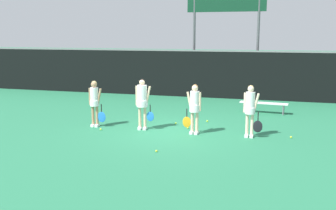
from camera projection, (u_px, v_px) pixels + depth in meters
ground_plane at (169, 131)px, 13.79m from camera, size 140.00×140.00×0.00m
fence_windscreen at (208, 74)px, 20.77m from camera, size 60.00×0.08×2.53m
scoreboard at (226, 10)px, 20.79m from camera, size 4.17×0.15×5.78m
bench_courtside at (264, 104)px, 16.84m from camera, size 2.04×0.54×0.46m
player_0 at (95, 100)px, 14.33m from camera, size 0.64×0.34×1.69m
player_1 at (142, 100)px, 13.88m from camera, size 0.67×0.39×1.81m
player_2 at (195, 105)px, 13.27m from camera, size 0.64×0.36×1.70m
player_3 at (250, 107)px, 12.85m from camera, size 0.64×0.34×1.73m
tennis_ball_0 at (291, 137)px, 12.88m from camera, size 0.07×0.07×0.07m
tennis_ball_1 at (176, 123)px, 14.88m from camera, size 0.07×0.07×0.07m
tennis_ball_2 at (101, 129)px, 13.94m from camera, size 0.07×0.07×0.07m
tennis_ball_3 at (156, 151)px, 11.37m from camera, size 0.07×0.07×0.07m
tennis_ball_4 at (188, 128)px, 14.15m from camera, size 0.07×0.07×0.07m
tennis_ball_5 at (207, 121)px, 15.23m from camera, size 0.07×0.07×0.07m
tennis_ball_6 at (252, 122)px, 15.05m from camera, size 0.07×0.07×0.07m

